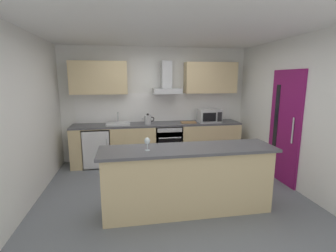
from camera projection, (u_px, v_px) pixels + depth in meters
ground at (170, 192)px, 4.20m from camera, size 5.28×4.79×0.02m
ceiling at (171, 30)px, 3.71m from camera, size 5.28×4.79×0.02m
wall_back at (156, 104)px, 5.85m from camera, size 5.28×0.12×2.60m
wall_left at (22, 120)px, 3.59m from camera, size 0.12×4.79×2.60m
wall_right at (294, 113)px, 4.32m from camera, size 0.12×4.79×2.60m
backsplash_tile at (156, 107)px, 5.79m from camera, size 3.64×0.02×0.66m
counter_back at (158, 143)px, 5.64m from camera, size 3.77×0.60×0.90m
counter_island at (188, 180)px, 3.51m from camera, size 2.46×0.64×0.95m
upper_cabinets at (157, 78)px, 5.51m from camera, size 3.72×0.32×0.70m
side_door at (285, 127)px, 4.47m from camera, size 0.08×0.85×2.05m
oven at (168, 142)px, 5.65m from camera, size 0.60×0.62×0.80m
refrigerator at (98, 147)px, 5.39m from camera, size 0.58×0.60×0.85m
microwave at (209, 116)px, 5.67m from camera, size 0.50×0.38×0.30m
sink at (118, 123)px, 5.39m from camera, size 0.50×0.40×0.26m
kettle at (148, 119)px, 5.44m from camera, size 0.29×0.15×0.24m
range_hood at (167, 83)px, 5.52m from camera, size 0.62×0.45×0.72m
wine_glass at (147, 141)px, 3.26m from camera, size 0.08×0.08×0.18m
chopping_board at (188, 122)px, 5.62m from camera, size 0.35×0.24×0.02m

